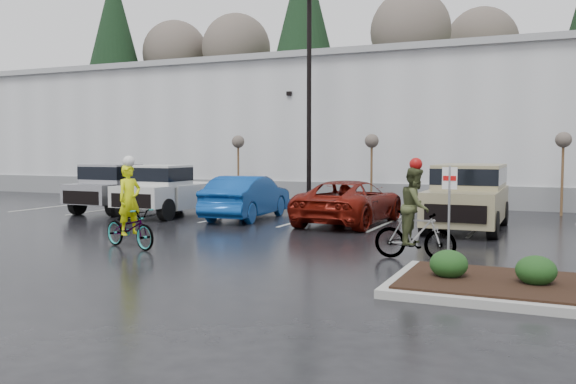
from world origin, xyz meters
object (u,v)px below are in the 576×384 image
at_px(sapling_east, 563,144).
at_px(cyclist_hivis, 130,220).
at_px(pickup_silver, 126,188).
at_px(pickup_white, 174,190).
at_px(suv_tan, 467,197).
at_px(lamppost, 309,76).
at_px(car_red, 350,202).
at_px(car_blue, 247,197).
at_px(sapling_mid, 372,145).
at_px(fire_lane_sign, 449,205).
at_px(cyclist_olive, 415,223).
at_px(sapling_west, 238,145).

distance_m(sapling_east, cyclist_hivis, 16.52).
height_order(sapling_east, pickup_silver, sapling_east).
distance_m(pickup_white, cyclist_hivis, 7.97).
xyz_separation_m(pickup_white, suv_tan, (10.99, 0.09, 0.05)).
bearing_deg(sapling_east, suv_tan, -116.25).
height_order(lamppost, car_red, lamppost).
xyz_separation_m(car_blue, suv_tan, (7.78, 0.10, 0.24)).
height_order(sapling_east, suv_tan, sapling_east).
xyz_separation_m(car_blue, car_red, (3.91, 0.10, -0.05)).
bearing_deg(car_red, sapling_mid, -78.73).
bearing_deg(fire_lane_sign, cyclist_hivis, -179.76).
relative_size(car_blue, car_red, 0.90).
height_order(fire_lane_sign, pickup_white, fire_lane_sign).
xyz_separation_m(suv_tan, cyclist_olive, (-0.39, -5.92, -0.18)).
height_order(sapling_east, cyclist_hivis, sapling_east).
bearing_deg(sapling_east, car_red, -139.75).
relative_size(sapling_east, pickup_silver, 0.62).
relative_size(lamppost, cyclist_hivis, 3.88).
xyz_separation_m(sapling_east, pickup_silver, (-16.30, -5.37, -1.75)).
distance_m(lamppost, pickup_white, 7.64).
xyz_separation_m(car_blue, cyclist_olive, (7.38, -5.82, 0.06)).
bearing_deg(car_red, lamppost, -51.39).
distance_m(pickup_white, car_blue, 3.22).
bearing_deg(sapling_mid, sapling_east, 0.00).
bearing_deg(cyclist_olive, sapling_mid, 20.06).
bearing_deg(pickup_silver, car_blue, -3.35).
bearing_deg(suv_tan, pickup_silver, 179.00).
relative_size(fire_lane_sign, suv_tan, 0.43).
bearing_deg(pickup_silver, pickup_white, -7.26).
relative_size(pickup_white, cyclist_hivis, 2.19).
bearing_deg(sapling_west, car_red, -37.30).
height_order(fire_lane_sign, cyclist_olive, cyclist_olive).
xyz_separation_m(fire_lane_sign, cyclist_olive, (-0.96, 1.27, -0.55)).
bearing_deg(pickup_white, sapling_east, 22.51).
height_order(pickup_white, cyclist_olive, cyclist_olive).
bearing_deg(cyclist_olive, cyclist_hivis, 99.90).
height_order(sapling_mid, cyclist_olive, sapling_mid).
distance_m(cyclist_hivis, cyclist_olive, 7.17).
relative_size(sapling_east, car_red, 0.60).
relative_size(car_red, cyclist_hivis, 2.25).
height_order(car_red, cyclist_olive, cyclist_olive).
bearing_deg(pickup_white, suv_tan, 0.47).
distance_m(pickup_silver, cyclist_olive, 14.52).
bearing_deg(fire_lane_sign, car_red, 121.66).
bearing_deg(sapling_east, cyclist_hivis, -128.51).
distance_m(sapling_west, cyclist_hivis, 13.53).
xyz_separation_m(sapling_west, fire_lane_sign, (11.80, -12.80, -1.32)).
xyz_separation_m(lamppost, car_blue, (-0.54, -4.71, -4.90)).
bearing_deg(sapling_west, fire_lane_sign, -47.33).
bearing_deg(cyclist_olive, sapling_east, -15.88).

